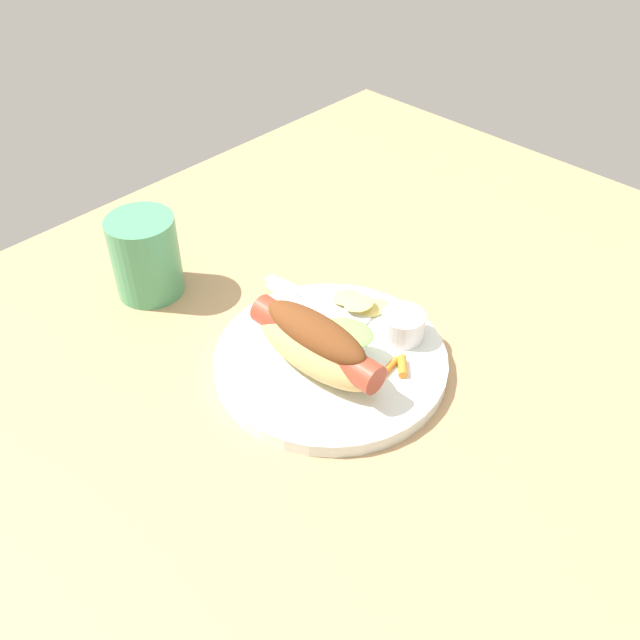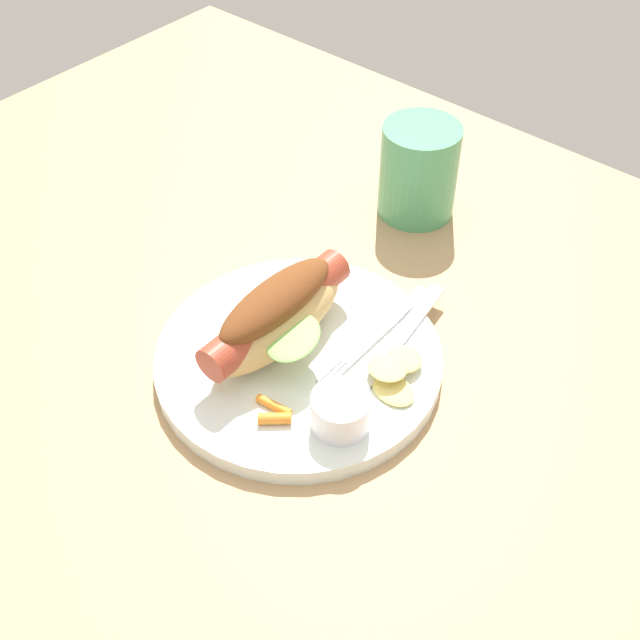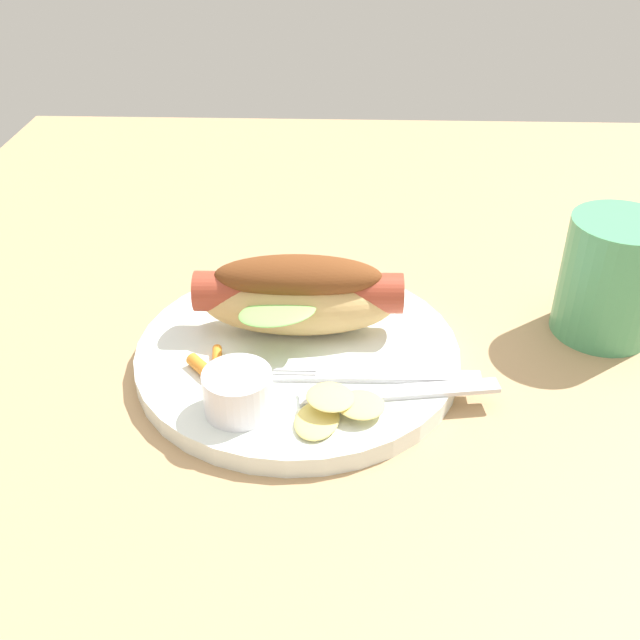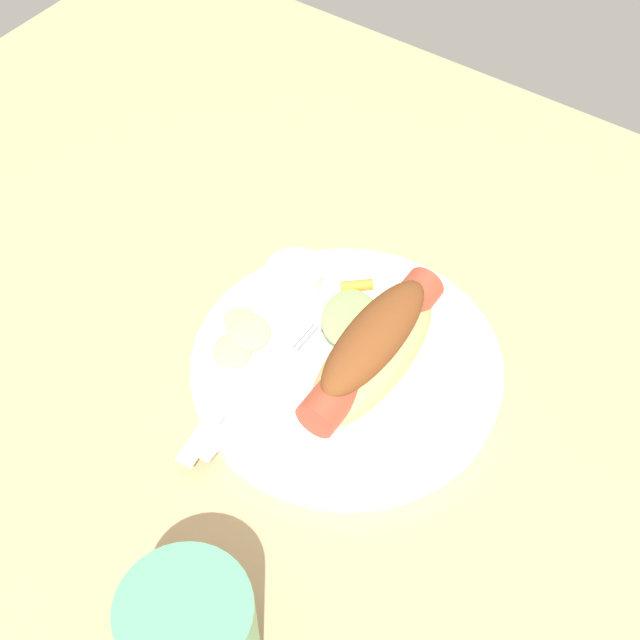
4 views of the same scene
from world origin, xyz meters
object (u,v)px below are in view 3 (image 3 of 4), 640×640
object	(u,v)px
knife	(400,392)
carrot_garnish	(208,364)
fork	(381,376)
drinking_cup	(611,278)
sauce_ramekin	(238,392)
hot_dog	(298,295)
plate	(298,354)
chips_pile	(333,408)

from	to	relation	value
knife	carrot_garnish	world-z (taller)	carrot_garnish
fork	drinking_cup	distance (cm)	21.45
fork	sauce_ramekin	bearing A→B (deg)	20.24
carrot_garnish	hot_dog	bearing A→B (deg)	130.44
sauce_ramekin	fork	distance (cm)	10.92
sauce_ramekin	knife	size ratio (longest dim) A/B	0.33
plate	carrot_garnish	world-z (taller)	carrot_garnish
plate	fork	bearing A→B (deg)	58.87
plate	hot_dog	bearing A→B (deg)	-178.54
carrot_garnish	plate	bearing A→B (deg)	116.14
drinking_cup	plate	bearing A→B (deg)	-77.70
carrot_garnish	drinking_cup	world-z (taller)	drinking_cup
sauce_ramekin	chips_pile	world-z (taller)	sauce_ramekin
fork	chips_pile	world-z (taller)	chips_pile
fork	carrot_garnish	xyz separation A→B (cm)	(-0.66, -13.07, 0.24)
sauce_ramekin	carrot_garnish	xyz separation A→B (cm)	(-4.57, -2.97, -1.14)
sauce_ramekin	chips_pile	xyz separation A→B (cm)	(0.42, 6.61, -0.84)
hot_dog	carrot_garnish	size ratio (longest dim) A/B	4.09
hot_dog	sauce_ramekin	size ratio (longest dim) A/B	3.40
hot_dog	carrot_garnish	bearing A→B (deg)	39.64
hot_dog	drinking_cup	bearing A→B (deg)	-173.62
sauce_ramekin	fork	xyz separation A→B (cm)	(-3.90, 10.10, -1.38)
chips_pile	carrot_garnish	xyz separation A→B (cm)	(-4.99, -9.58, -0.30)
fork	chips_pile	size ratio (longest dim) A/B	2.01
plate	knife	world-z (taller)	knife
carrot_garnish	sauce_ramekin	bearing A→B (deg)	33.03
knife	chips_pile	size ratio (longest dim) A/B	1.90
plate	knife	distance (cm)	9.67
fork	carrot_garnish	distance (cm)	13.09
plate	sauce_ramekin	bearing A→B (deg)	-24.97
knife	fork	bearing A→B (deg)	-62.48
plate	carrot_garnish	size ratio (longest dim) A/B	6.32
knife	chips_pile	bearing A→B (deg)	19.55
knife	carrot_garnish	xyz separation A→B (cm)	(-2.44, -14.36, 0.26)
knife	chips_pile	distance (cm)	5.45
hot_dog	chips_pile	size ratio (longest dim) A/B	2.15
sauce_ramekin	fork	world-z (taller)	sauce_ramekin
knife	drinking_cup	distance (cm)	21.20
chips_pile	drinking_cup	bearing A→B (deg)	121.53
knife	drinking_cup	bearing A→B (deg)	-156.03
chips_pile	fork	bearing A→B (deg)	141.10
hot_dog	chips_pile	xyz separation A→B (cm)	(10.57, 3.03, -2.60)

